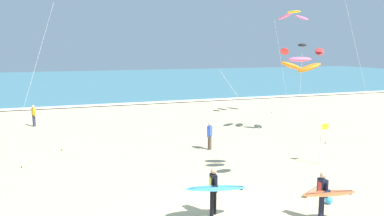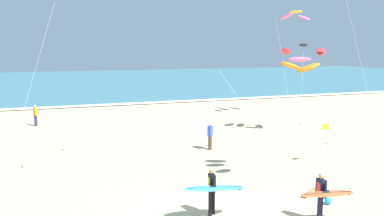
# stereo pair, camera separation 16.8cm
# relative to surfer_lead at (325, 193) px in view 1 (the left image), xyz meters

# --- Properties ---
(ocean_water) EXTENTS (160.00, 60.00, 0.08)m
(ocean_water) POSITION_rel_surfer_lead_xyz_m (-2.92, 58.68, -1.00)
(ocean_water) COLOR teal
(ocean_water) RESTS_ON ground
(shoreline_foam) EXTENTS (160.00, 1.38, 0.01)m
(shoreline_foam) POSITION_rel_surfer_lead_xyz_m (-2.92, 28.98, -0.96)
(shoreline_foam) COLOR white
(shoreline_foam) RESTS_ON ocean_water
(surfer_lead) EXTENTS (1.99, 0.94, 1.71)m
(surfer_lead) POSITION_rel_surfer_lead_xyz_m (0.00, 0.00, 0.00)
(surfer_lead) COLOR black
(surfer_lead) RESTS_ON ground
(surfer_trailing) EXTENTS (2.15, 1.04, 1.71)m
(surfer_trailing) POSITION_rel_surfer_lead_xyz_m (-3.25, 1.62, 0.00)
(surfer_trailing) COLOR black
(surfer_trailing) RESTS_ON ground
(kite_arc_rose_near) EXTENTS (4.09, 2.24, 5.40)m
(kite_arc_rose_near) POSITION_rel_surfer_lead_xyz_m (1.40, 3.71, 4.04)
(kite_arc_rose_near) COLOR orange
(kite_arc_rose_near) RESTS_ON ground
(kite_arc_charcoal_high) EXTENTS (3.42, 3.96, 6.04)m
(kite_arc_charcoal_high) POSITION_rel_surfer_lead_xyz_m (7.28, 11.88, 4.62)
(kite_arc_charcoal_high) COLOR red
(kite_arc_charcoal_high) RESTS_ON ground
(kite_arc_golden_distant) EXTENTS (3.01, 2.99, 8.75)m
(kite_arc_golden_distant) POSITION_rel_surfer_lead_xyz_m (10.32, 17.48, 7.32)
(kite_arc_golden_distant) COLOR pink
(kite_arc_golden_distant) RESTS_ON ground
(bystander_yellow_top) EXTENTS (0.31, 0.45, 1.59)m
(bystander_yellow_top) POSITION_rel_surfer_lead_xyz_m (-9.89, 20.28, -0.23)
(bystander_yellow_top) COLOR #2D334C
(bystander_yellow_top) RESTS_ON ground
(bystander_blue_top) EXTENTS (0.41, 0.34, 1.59)m
(bystander_blue_top) POSITION_rel_surfer_lead_xyz_m (-0.08, 9.89, -0.23)
(bystander_blue_top) COLOR #4C3D2D
(bystander_blue_top) RESTS_ON ground
(lifeguard_flag) EXTENTS (0.45, 0.05, 2.10)m
(lifeguard_flag) POSITION_rel_surfer_lead_xyz_m (4.17, 5.52, 0.23)
(lifeguard_flag) COLOR silver
(lifeguard_flag) RESTS_ON ground
(beach_ball) EXTENTS (0.28, 0.28, 0.28)m
(beach_ball) POSITION_rel_surfer_lead_xyz_m (1.22, 1.25, -0.90)
(beach_ball) COLOR #2D99DB
(beach_ball) RESTS_ON ground
(driftwood_log) EXTENTS (1.39, 0.86, 0.17)m
(driftwood_log) POSITION_rel_surfer_lead_xyz_m (1.36, 2.37, -0.96)
(driftwood_log) COLOR #846B4C
(driftwood_log) RESTS_ON ground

